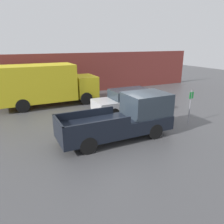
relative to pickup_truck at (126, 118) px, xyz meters
The scene contains 6 objects.
ground_plane 1.02m from the pickup_truck, 130.68° to the left, with size 60.00×60.00×0.00m, color #4C4C4F.
building_wall 11.04m from the pickup_truck, 90.28° to the left, with size 28.00×0.15×3.73m.
pickup_truck is the anchor object (origin of this frame).
car 4.23m from the pickup_truck, 58.08° to the left, with size 4.77×1.89×1.62m.
delivery_truck 8.33m from the pickup_truck, 108.53° to the left, with size 7.42×2.56×3.10m.
parking_sign 4.42m from the pickup_truck, ahead, with size 0.30×0.07×2.02m.
Camera 1 is at (-5.13, -9.07, 4.65)m, focal length 35.00 mm.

